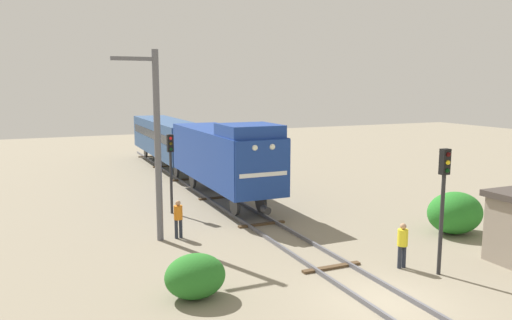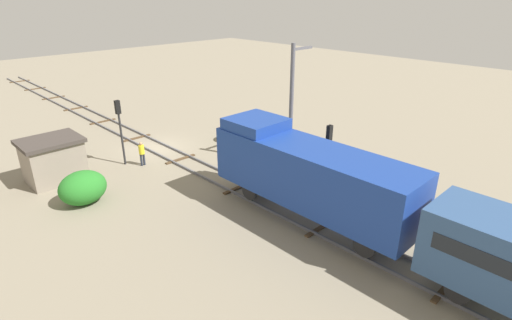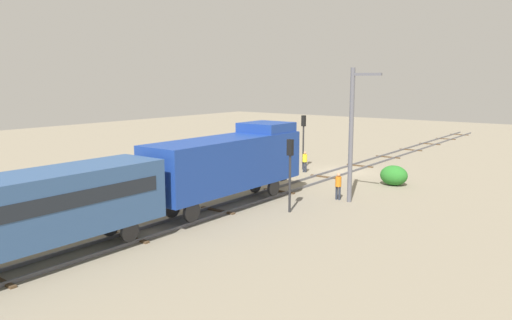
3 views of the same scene
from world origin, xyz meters
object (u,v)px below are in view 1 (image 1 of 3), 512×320
Objects in this scene: passenger_car_leading at (167,136)px; traffic_signal_mid at (171,159)px; worker_by_signal at (178,216)px; locomotive at (224,154)px; traffic_signal_near at (444,189)px; catenary_mast at (156,142)px; worker_near_track at (402,242)px.

passenger_car_leading is 14.96m from traffic_signal_mid.
traffic_signal_mid is at bearing -17.09° from worker_by_signal.
worker_by_signal is at bearing -102.54° from passenger_car_leading.
worker_by_signal is at bearing -100.50° from traffic_signal_mid.
locomotive is 2.56× the size of traffic_signal_near.
passenger_car_leading is at bearing 74.95° from catenary_mast.
locomotive is at bearing 47.30° from catenary_mast.
traffic_signal_near is 11.02m from worker_by_signal.
worker_by_signal is at bearing -76.11° from worker_near_track.
worker_near_track is at bearing -62.53° from traffic_signal_mid.
traffic_signal_mid is 4.79m from catenary_mast.
traffic_signal_near is at bearing -143.39° from worker_by_signal.
catenary_mast is at bearing -105.05° from passenger_car_leading.
catenary_mast is at bearing -111.31° from traffic_signal_mid.
worker_by_signal is at bearing -127.14° from locomotive.
catenary_mast is (-8.26, 7.94, 1.19)m from traffic_signal_near.
locomotive reaches higher than worker_by_signal.
locomotive is 7.62m from catenary_mast.
worker_near_track is (-0.80, 1.04, -2.13)m from traffic_signal_near.
catenary_mast is (-1.66, -4.26, 1.43)m from traffic_signal_mid.
worker_near_track is at bearing -142.61° from worker_by_signal.
catenary_mast reaches higher than traffic_signal_mid.
locomotive is at bearing 19.84° from traffic_signal_mid.
locomotive is 1.42× the size of catenary_mast.
locomotive is 6.82× the size of worker_near_track.
passenger_car_leading is 3.36× the size of traffic_signal_mid.
catenary_mast is at bearing 79.37° from worker_by_signal.
worker_near_track is 1.00× the size of worker_by_signal.
worker_near_track is at bearing -84.67° from passenger_car_leading.
locomotive is 13.34m from passenger_car_leading.
locomotive is at bearing -109.12° from worker_near_track.
traffic_signal_mid is 12.72m from worker_near_track.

